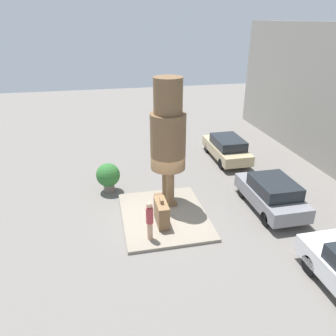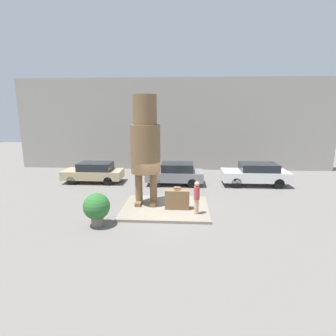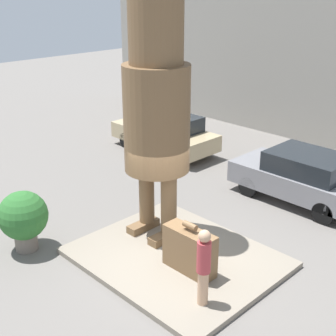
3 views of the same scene
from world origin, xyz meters
name	(u,v)px [view 2 (image 2 of 3)]	position (x,y,z in m)	size (l,w,h in m)	color
ground_plane	(165,209)	(0.00, 0.00, 0.00)	(60.00, 60.00, 0.00)	slate
pedestal	(165,208)	(0.00, 0.00, 0.07)	(4.55, 3.72, 0.13)	gray
building_backdrop	(173,125)	(0.00, 10.28, 3.98)	(28.00, 0.60, 7.97)	gray
statue_figure	(145,142)	(-1.08, 0.41, 3.54)	(1.58, 1.58, 5.83)	brown
giant_suitcase	(177,199)	(0.63, -0.24, 0.64)	(1.26, 0.46, 1.20)	brown
tourist	(197,196)	(1.60, -0.89, 1.05)	(0.28, 0.28, 1.67)	tan
parked_car_tan	(94,172)	(-5.64, 5.14, 0.78)	(4.30, 1.77, 1.48)	tan
parked_car_grey	(175,173)	(0.35, 4.96, 0.81)	(4.02, 1.85, 1.54)	gray
parked_car_white	(256,174)	(6.02, 5.05, 0.85)	(4.56, 1.87, 1.58)	silver
planter_pot	(97,207)	(-2.95, -2.28, 0.88)	(1.20, 1.20, 1.53)	#70665B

